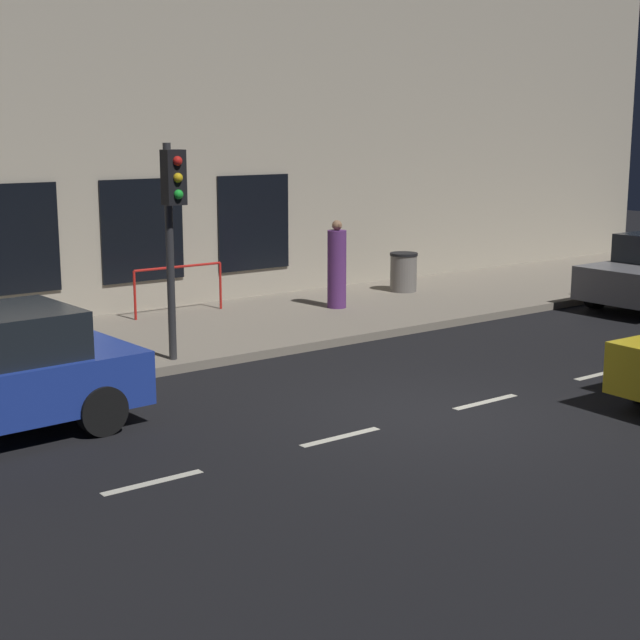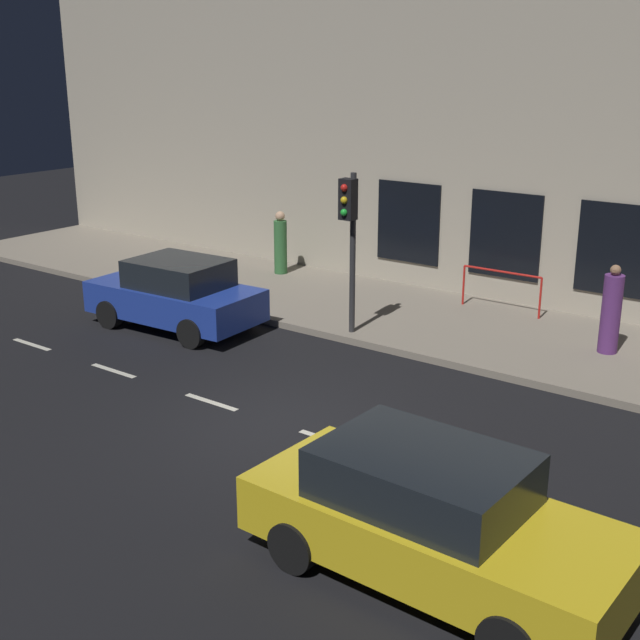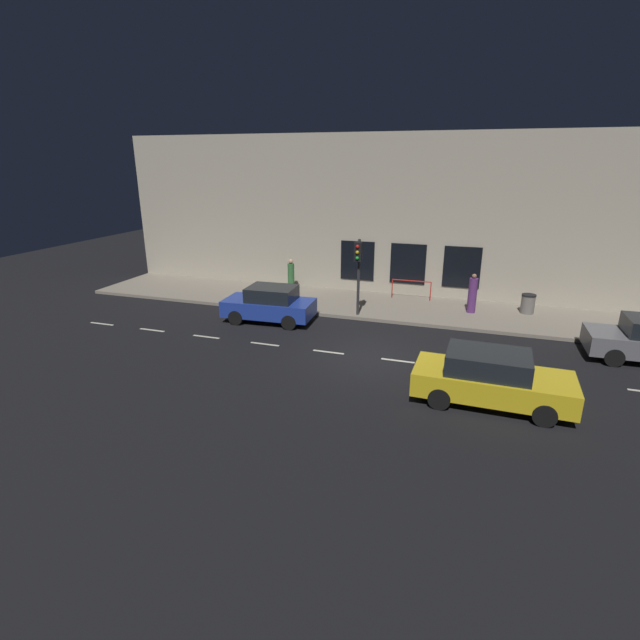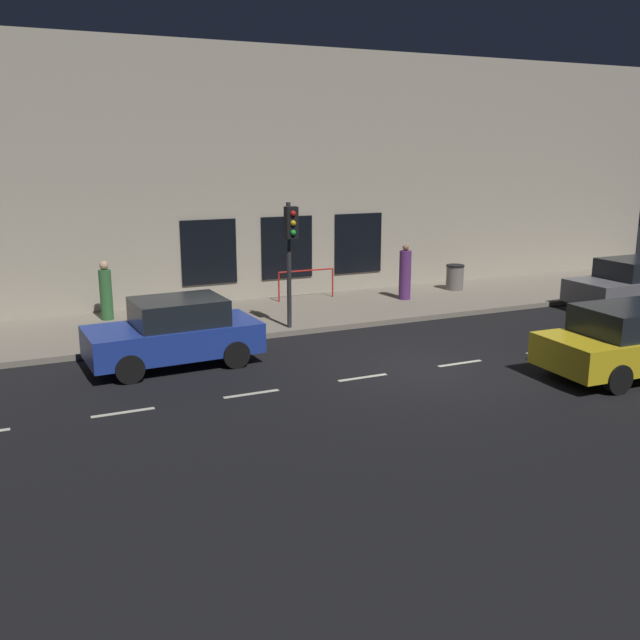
{
  "view_description": "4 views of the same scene",
  "coord_description": "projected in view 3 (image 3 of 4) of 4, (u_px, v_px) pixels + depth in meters",
  "views": [
    {
      "loc": [
        -8.99,
        8.68,
        3.79
      ],
      "look_at": [
        1.03,
        1.15,
        1.27
      ],
      "focal_mm": 53.84,
      "sensor_mm": 36.0,
      "label": 1
    },
    {
      "loc": [
        -9.89,
        -8.08,
        5.87
      ],
      "look_at": [
        1.82,
        0.55,
        1.26
      ],
      "focal_mm": 47.14,
      "sensor_mm": 36.0,
      "label": 2
    },
    {
      "loc": [
        -15.9,
        -3.32,
        6.81
      ],
      "look_at": [
        0.86,
        2.22,
        0.93
      ],
      "focal_mm": 26.98,
      "sensor_mm": 36.0,
      "label": 3
    },
    {
      "loc": [
        -13.2,
        8.63,
        4.91
      ],
      "look_at": [
        1.79,
        1.83,
        0.95
      ],
      "focal_mm": 39.66,
      "sensor_mm": 36.0,
      "label": 4
    }
  ],
  "objects": [
    {
      "name": "pedestrian_1",
      "position": [
        291.0,
        276.0,
        25.65
      ],
      "size": [
        0.5,
        0.5,
        1.7
      ],
      "rotation": [
        0.0,
        0.0,
        5.44
      ],
      "color": "#336B38",
      "rests_on": "sidewalk"
    },
    {
      "name": "ground_plane",
      "position": [
        370.0,
        357.0,
        17.46
      ],
      "size": [
        60.0,
        60.0,
        0.0
      ],
      "primitive_type": "plane",
      "color": "black"
    },
    {
      "name": "red_railing",
      "position": [
        411.0,
        285.0,
        23.99
      ],
      "size": [
        0.05,
        1.97,
        0.97
      ],
      "color": "red",
      "rests_on": "sidewalk"
    },
    {
      "name": "parked_car_2",
      "position": [
        491.0,
        378.0,
        13.95
      ],
      "size": [
        2.06,
        4.52,
        1.58
      ],
      "rotation": [
        0.0,
        0.0,
        3.11
      ],
      "color": "gold",
      "rests_on": "ground"
    },
    {
      "name": "building_facade",
      "position": [
        412.0,
        218.0,
        24.1
      ],
      "size": [
        0.65,
        32.0,
        8.12
      ],
      "color": "#B2A893",
      "rests_on": "ground"
    },
    {
      "name": "trash_bin",
      "position": [
        528.0,
        304.0,
        21.9
      ],
      "size": [
        0.63,
        0.63,
        0.88
      ],
      "color": "slate",
      "rests_on": "sidewalk"
    },
    {
      "name": "parked_car_1",
      "position": [
        270.0,
        304.0,
        21.14
      ],
      "size": [
        2.06,
        4.01,
        1.58
      ],
      "rotation": [
        0.0,
        0.0,
        0.05
      ],
      "color": "#1E389E",
      "rests_on": "ground"
    },
    {
      "name": "lane_centre_line",
      "position": [
        398.0,
        361.0,
        17.16
      ],
      "size": [
        0.12,
        27.2,
        0.01
      ],
      "color": "beige",
      "rests_on": "ground"
    },
    {
      "name": "traffic_light",
      "position": [
        358.0,
        262.0,
        20.94
      ],
      "size": [
        0.47,
        0.32,
        3.42
      ],
      "color": "#2D2D30",
      "rests_on": "sidewalk"
    },
    {
      "name": "sidewalk",
      "position": [
        399.0,
        308.0,
        23.07
      ],
      "size": [
        4.5,
        32.0,
        0.15
      ],
      "color": "gray",
      "rests_on": "ground"
    },
    {
      "name": "pedestrian_0",
      "position": [
        472.0,
        295.0,
        21.89
      ],
      "size": [
        0.4,
        0.4,
        1.8
      ],
      "rotation": [
        0.0,
        0.0,
        1.54
      ],
      "color": "#5B2D70",
      "rests_on": "sidewalk"
    }
  ]
}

